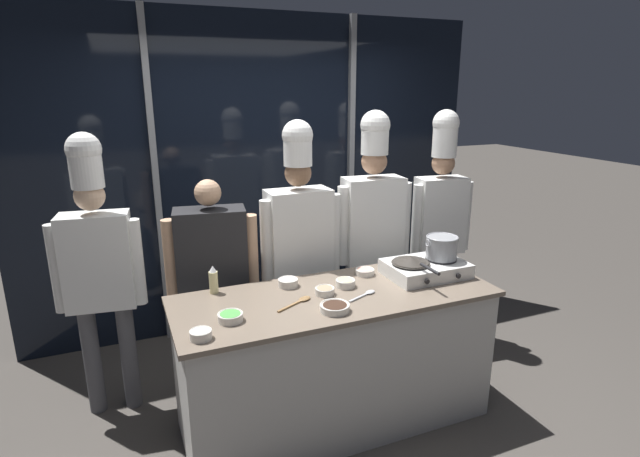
{
  "coord_description": "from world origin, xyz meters",
  "views": [
    {
      "loc": [
        -1.18,
        -2.56,
        2.12
      ],
      "look_at": [
        0.0,
        0.25,
        1.24
      ],
      "focal_mm": 28.0,
      "sensor_mm": 36.0,
      "label": 1
    }
  ],
  "objects_px": {
    "prep_bowl_shrimp": "(365,271)",
    "prep_bowl_scallions": "(230,316)",
    "prep_bowl_soy_glaze": "(335,307)",
    "prep_bowl_mushrooms": "(325,290)",
    "portable_stove": "(425,268)",
    "chef_head": "(98,260)",
    "stock_pot": "(442,247)",
    "prep_bowl_bean_sprouts": "(201,334)",
    "prep_bowl_ginger": "(345,283)",
    "frying_pan": "(411,260)",
    "prep_bowl_garlic": "(288,282)",
    "serving_spoon_solid": "(367,294)",
    "squeeze_bottle_oil": "(213,280)",
    "chef_pastry": "(440,211)",
    "serving_spoon_slotted": "(301,301)",
    "person_guest": "(213,269)",
    "chef_line": "(373,220)",
    "chef_sous": "(300,235)"
  },
  "relations": [
    {
      "from": "prep_bowl_shrimp",
      "to": "prep_bowl_scallions",
      "type": "distance_m",
      "value": 1.04
    },
    {
      "from": "prep_bowl_soy_glaze",
      "to": "prep_bowl_mushrooms",
      "type": "height_order",
      "value": "prep_bowl_mushrooms"
    },
    {
      "from": "portable_stove",
      "to": "chef_head",
      "type": "relative_size",
      "value": 0.28
    },
    {
      "from": "prep_bowl_scallions",
      "to": "stock_pot",
      "type": "bearing_deg",
      "value": 6.17
    },
    {
      "from": "prep_bowl_bean_sprouts",
      "to": "prep_bowl_ginger",
      "type": "relative_size",
      "value": 0.91
    },
    {
      "from": "frying_pan",
      "to": "prep_bowl_soy_glaze",
      "type": "bearing_deg",
      "value": -158.56
    },
    {
      "from": "prep_bowl_garlic",
      "to": "prep_bowl_soy_glaze",
      "type": "xyz_separation_m",
      "value": [
        0.12,
        -0.44,
        -0.0
      ]
    },
    {
      "from": "frying_pan",
      "to": "serving_spoon_solid",
      "type": "distance_m",
      "value": 0.43
    },
    {
      "from": "portable_stove",
      "to": "prep_bowl_soy_glaze",
      "type": "relative_size",
      "value": 3.05
    },
    {
      "from": "prep_bowl_mushrooms",
      "to": "prep_bowl_bean_sprouts",
      "type": "bearing_deg",
      "value": -161.27
    },
    {
      "from": "prep_bowl_garlic",
      "to": "prep_bowl_soy_glaze",
      "type": "distance_m",
      "value": 0.46
    },
    {
      "from": "squeeze_bottle_oil",
      "to": "prep_bowl_scallions",
      "type": "height_order",
      "value": "squeeze_bottle_oil"
    },
    {
      "from": "prep_bowl_garlic",
      "to": "chef_pastry",
      "type": "xyz_separation_m",
      "value": [
        1.49,
        0.49,
        0.21
      ]
    },
    {
      "from": "prep_bowl_shrimp",
      "to": "squeeze_bottle_oil",
      "type": "bearing_deg",
      "value": 174.93
    },
    {
      "from": "serving_spoon_slotted",
      "to": "person_guest",
      "type": "height_order",
      "value": "person_guest"
    },
    {
      "from": "prep_bowl_mushrooms",
      "to": "prep_bowl_scallions",
      "type": "xyz_separation_m",
      "value": [
        -0.61,
        -0.13,
        0.0
      ]
    },
    {
      "from": "frying_pan",
      "to": "squeeze_bottle_oil",
      "type": "bearing_deg",
      "value": 168.18
    },
    {
      "from": "serving_spoon_solid",
      "to": "chef_line",
      "type": "bearing_deg",
      "value": 59.51
    },
    {
      "from": "person_guest",
      "to": "chef_head",
      "type": "bearing_deg",
      "value": 6.77
    },
    {
      "from": "prep_bowl_shrimp",
      "to": "chef_line",
      "type": "height_order",
      "value": "chef_line"
    },
    {
      "from": "chef_line",
      "to": "serving_spoon_solid",
      "type": "bearing_deg",
      "value": 64.85
    },
    {
      "from": "prep_bowl_mushrooms",
      "to": "serving_spoon_slotted",
      "type": "height_order",
      "value": "prep_bowl_mushrooms"
    },
    {
      "from": "prep_bowl_garlic",
      "to": "chef_head",
      "type": "distance_m",
      "value": 1.2
    },
    {
      "from": "serving_spoon_slotted",
      "to": "prep_bowl_scallions",
      "type": "bearing_deg",
      "value": -168.93
    },
    {
      "from": "prep_bowl_ginger",
      "to": "person_guest",
      "type": "relative_size",
      "value": 0.08
    },
    {
      "from": "prep_bowl_shrimp",
      "to": "person_guest",
      "type": "bearing_deg",
      "value": 154.87
    },
    {
      "from": "serving_spoon_slotted",
      "to": "prep_bowl_garlic",
      "type": "bearing_deg",
      "value": 87.94
    },
    {
      "from": "portable_stove",
      "to": "prep_bowl_scallions",
      "type": "bearing_deg",
      "value": -173.3
    },
    {
      "from": "prep_bowl_bean_sprouts",
      "to": "chef_pastry",
      "type": "xyz_separation_m",
      "value": [
        2.12,
        0.96,
        0.21
      ]
    },
    {
      "from": "squeeze_bottle_oil",
      "to": "prep_bowl_soy_glaze",
      "type": "height_order",
      "value": "squeeze_bottle_oil"
    },
    {
      "from": "prep_bowl_ginger",
      "to": "prep_bowl_bean_sprouts",
      "type": "bearing_deg",
      "value": -161.17
    },
    {
      "from": "portable_stove",
      "to": "prep_bowl_shrimp",
      "type": "height_order",
      "value": "portable_stove"
    },
    {
      "from": "chef_line",
      "to": "prep_bowl_ginger",
      "type": "bearing_deg",
      "value": 54.5
    },
    {
      "from": "prep_bowl_soy_glaze",
      "to": "squeeze_bottle_oil",
      "type": "bearing_deg",
      "value": 137.89
    },
    {
      "from": "person_guest",
      "to": "chef_sous",
      "type": "height_order",
      "value": "chef_sous"
    },
    {
      "from": "stock_pot",
      "to": "prep_bowl_mushrooms",
      "type": "height_order",
      "value": "stock_pot"
    },
    {
      "from": "portable_stove",
      "to": "prep_bowl_garlic",
      "type": "bearing_deg",
      "value": 169.01
    },
    {
      "from": "stock_pot",
      "to": "prep_bowl_shrimp",
      "type": "height_order",
      "value": "stock_pot"
    },
    {
      "from": "prep_bowl_bean_sprouts",
      "to": "prep_bowl_ginger",
      "type": "height_order",
      "value": "same"
    },
    {
      "from": "portable_stove",
      "to": "chef_line",
      "type": "distance_m",
      "value": 0.65
    },
    {
      "from": "person_guest",
      "to": "chef_line",
      "type": "bearing_deg",
      "value": -170.38
    },
    {
      "from": "chef_head",
      "to": "prep_bowl_scallions",
      "type": "bearing_deg",
      "value": 136.96
    },
    {
      "from": "portable_stove",
      "to": "serving_spoon_solid",
      "type": "xyz_separation_m",
      "value": [
        -0.51,
        -0.13,
        -0.04
      ]
    },
    {
      "from": "portable_stove",
      "to": "chef_line",
      "type": "height_order",
      "value": "chef_line"
    },
    {
      "from": "prep_bowl_garlic",
      "to": "chef_head",
      "type": "bearing_deg",
      "value": 157.24
    },
    {
      "from": "frying_pan",
      "to": "chef_line",
      "type": "relative_size",
      "value": 0.22
    },
    {
      "from": "prep_bowl_garlic",
      "to": "chef_head",
      "type": "xyz_separation_m",
      "value": [
        -1.09,
        0.46,
        0.15
      ]
    },
    {
      "from": "stock_pot",
      "to": "serving_spoon_slotted",
      "type": "relative_size",
      "value": 0.94
    },
    {
      "from": "chef_pastry",
      "to": "prep_bowl_mushrooms",
      "type": "bearing_deg",
      "value": 34.18
    },
    {
      "from": "serving_spoon_slotted",
      "to": "chef_head",
      "type": "distance_m",
      "value": 1.31
    }
  ]
}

